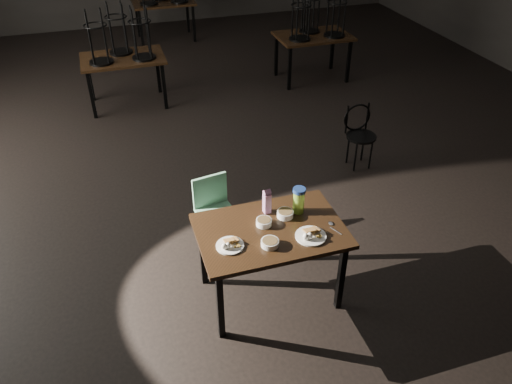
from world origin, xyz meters
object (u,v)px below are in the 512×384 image
object	(u,v)px
main_table	(271,236)
water_bottle	(299,200)
juice_carton	(267,202)
school_chair	(214,207)
bentwood_chair	(359,131)

from	to	relation	value
main_table	water_bottle	bearing A→B (deg)	27.14
juice_carton	school_chair	bearing A→B (deg)	118.91
main_table	juice_carton	xyz separation A→B (m)	(0.04, 0.23, 0.19)
juice_carton	bentwood_chair	world-z (taller)	juice_carton
juice_carton	bentwood_chair	size ratio (longest dim) A/B	0.30
school_chair	main_table	bearing A→B (deg)	-80.19
main_table	school_chair	size ratio (longest dim) A/B	1.60
bentwood_chair	school_chair	size ratio (longest dim) A/B	1.03
bentwood_chair	school_chair	distance (m)	2.26
water_bottle	bentwood_chair	size ratio (longest dim) A/B	0.31
juice_carton	school_chair	xyz separation A→B (m)	(-0.33, 0.60, -0.41)
juice_carton	water_bottle	world-z (taller)	water_bottle
main_table	school_chair	world-z (taller)	same
water_bottle	main_table	bearing A→B (deg)	-152.86
juice_carton	school_chair	size ratio (longest dim) A/B	0.31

